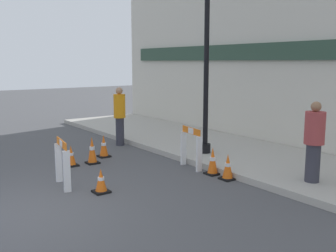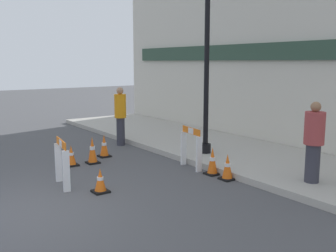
# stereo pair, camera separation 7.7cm
# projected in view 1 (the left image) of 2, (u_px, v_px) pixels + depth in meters

# --- Properties ---
(ground_plane) EXTENTS (60.00, 60.00, 0.00)m
(ground_plane) POSITION_uv_depth(u_px,v_px,m) (6.00, 217.00, 6.41)
(ground_plane) COLOR #4C4C4F
(sidewalk_slab) EXTENTS (18.00, 3.26, 0.14)m
(sidewalk_slab) POSITION_uv_depth(u_px,v_px,m) (259.00, 159.00, 9.95)
(sidewalk_slab) COLOR #ADA89E
(sidewalk_slab) RESTS_ON ground_plane
(storefront_facade) EXTENTS (18.00, 0.22, 5.50)m
(storefront_facade) POSITION_uv_depth(u_px,v_px,m) (306.00, 52.00, 10.50)
(storefront_facade) COLOR beige
(storefront_facade) RESTS_ON ground_plane
(streetlamp_post) EXTENTS (0.44, 0.44, 5.87)m
(streetlamp_post) POSITION_uv_depth(u_px,v_px,m) (207.00, 5.00, 9.72)
(streetlamp_post) COLOR black
(streetlamp_post) RESTS_ON sidewalk_slab
(barricade_0) EXTENTS (0.78, 0.24, 0.98)m
(barricade_0) POSITION_uv_depth(u_px,v_px,m) (191.00, 147.00, 9.29)
(barricade_0) COLOR white
(barricade_0) RESTS_ON ground_plane
(barricade_1) EXTENTS (0.82, 0.25, 0.97)m
(barricade_1) POSITION_uv_depth(u_px,v_px,m) (62.00, 162.00, 7.89)
(barricade_1) COLOR white
(barricade_1) RESTS_ON ground_plane
(traffic_cone_0) EXTENTS (0.30, 0.30, 0.62)m
(traffic_cone_0) POSITION_uv_depth(u_px,v_px,m) (213.00, 161.00, 8.79)
(traffic_cone_0) COLOR black
(traffic_cone_0) RESTS_ON ground_plane
(traffic_cone_1) EXTENTS (0.30, 0.30, 0.57)m
(traffic_cone_1) POSITION_uv_depth(u_px,v_px,m) (228.00, 167.00, 8.41)
(traffic_cone_1) COLOR black
(traffic_cone_1) RESTS_ON ground_plane
(traffic_cone_2) EXTENTS (0.30, 0.30, 0.60)m
(traffic_cone_2) POSITION_uv_depth(u_px,v_px,m) (104.00, 146.00, 10.41)
(traffic_cone_2) COLOR black
(traffic_cone_2) RESTS_ON ground_plane
(traffic_cone_3) EXTENTS (0.30, 0.30, 0.68)m
(traffic_cone_3) POSITION_uv_depth(u_px,v_px,m) (92.00, 151.00, 9.74)
(traffic_cone_3) COLOR black
(traffic_cone_3) RESTS_ON ground_plane
(traffic_cone_4) EXTENTS (0.30, 0.30, 0.51)m
(traffic_cone_4) POSITION_uv_depth(u_px,v_px,m) (71.00, 156.00, 9.51)
(traffic_cone_4) COLOR black
(traffic_cone_4) RESTS_ON ground_plane
(traffic_cone_5) EXTENTS (0.30, 0.30, 0.47)m
(traffic_cone_5) POSITION_uv_depth(u_px,v_px,m) (101.00, 181.00, 7.58)
(traffic_cone_5) COLOR black
(traffic_cone_5) RESTS_ON ground_plane
(person_worker) EXTENTS (0.43, 0.43, 1.76)m
(person_worker) POSITION_uv_depth(u_px,v_px,m) (120.00, 114.00, 11.77)
(person_worker) COLOR #33333D
(person_worker) RESTS_ON ground_plane
(person_pedestrian) EXTENTS (0.54, 0.54, 1.60)m
(person_pedestrian) POSITION_uv_depth(u_px,v_px,m) (314.00, 140.00, 7.69)
(person_pedestrian) COLOR #33333D
(person_pedestrian) RESTS_ON sidewalk_slab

